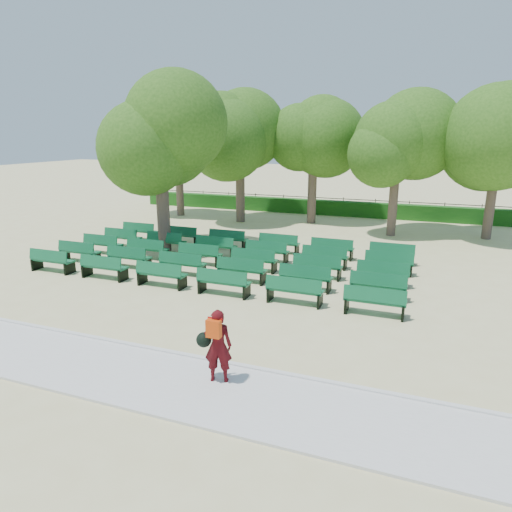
{
  "coord_description": "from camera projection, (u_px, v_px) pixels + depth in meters",
  "views": [
    {
      "loc": [
        6.13,
        -14.63,
        5.03
      ],
      "look_at": [
        0.92,
        -1.0,
        1.1
      ],
      "focal_mm": 32.0,
      "sensor_mm": 36.0,
      "label": 1
    }
  ],
  "objects": [
    {
      "name": "fence",
      "position": [
        327.0,
        213.0,
        29.61
      ],
      "size": [
        26.0,
        0.1,
        1.02
      ],
      "primitive_type": null,
      "color": "black",
      "rests_on": "ground"
    },
    {
      "name": "tree_line",
      "position": [
        310.0,
        226.0,
        25.64
      ],
      "size": [
        21.8,
        6.8,
        7.04
      ],
      "primitive_type": null,
      "color": "#35621A",
      "rests_on": "ground"
    },
    {
      "name": "ground",
      "position": [
        242.0,
        276.0,
        16.62
      ],
      "size": [
        120.0,
        120.0,
        0.0
      ],
      "primitive_type": "plane",
      "color": "#CDC388"
    },
    {
      "name": "person",
      "position": [
        217.0,
        345.0,
        9.29
      ],
      "size": [
        0.78,
        0.52,
        1.57
      ],
      "rotation": [
        0.0,
        0.0,
        3.42
      ],
      "color": "#470A0E",
      "rests_on": "ground"
    },
    {
      "name": "bench_array",
      "position": [
        227.0,
        265.0,
        17.68
      ],
      "size": [
        1.77,
        0.69,
        1.09
      ],
      "rotation": [
        0.0,
        0.0,
        -0.09
      ],
      "color": "#105C34",
      "rests_on": "ground"
    },
    {
      "name": "tree_among",
      "position": [
        159.0,
        136.0,
        18.92
      ],
      "size": [
        5.03,
        5.03,
        7.21
      ],
      "color": "brown",
      "rests_on": "ground"
    },
    {
      "name": "curb",
      "position": [
        142.0,
        347.0,
        10.97
      ],
      "size": [
        30.0,
        0.12,
        0.1
      ],
      "primitive_type": "cube",
      "color": "silver",
      "rests_on": "ground"
    },
    {
      "name": "paving",
      "position": [
        112.0,
        371.0,
        9.94
      ],
      "size": [
        30.0,
        2.2,
        0.06
      ],
      "primitive_type": "cube",
      "color": "silver",
      "rests_on": "ground"
    },
    {
      "name": "hedge",
      "position": [
        326.0,
        208.0,
        29.13
      ],
      "size": [
        26.0,
        0.7,
        0.9
      ],
      "primitive_type": "cube",
      "color": "#195215",
      "rests_on": "ground"
    }
  ]
}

